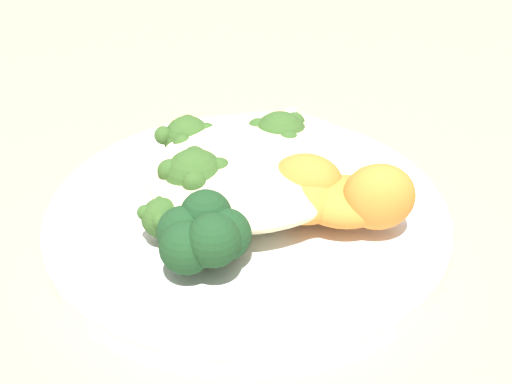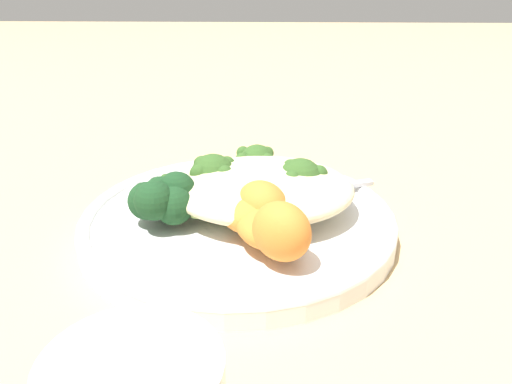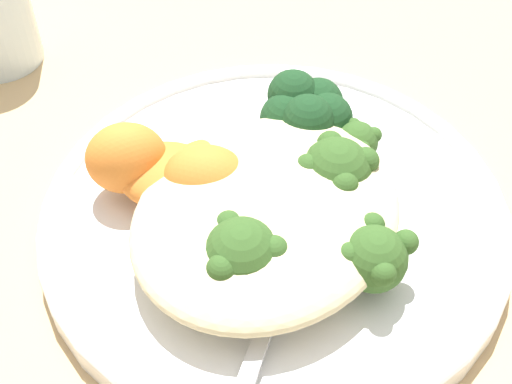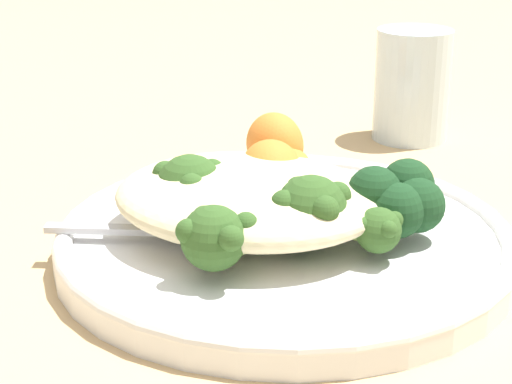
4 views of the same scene
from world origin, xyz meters
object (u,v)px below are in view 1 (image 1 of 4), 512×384
(plate, at_px, (249,215))
(kale_tuft, at_px, (203,234))
(broccoli_stalk_0, at_px, (277,149))
(broccoli_stalk_2, at_px, (199,152))
(sweet_potato_chunk_0, at_px, (379,197))
(broccoli_stalk_1, at_px, (241,169))
(sweet_potato_chunk_3, at_px, (339,200))
(broccoli_stalk_3, at_px, (210,187))
(sweet_potato_chunk_1, at_px, (306,183))
(quinoa_mound, at_px, (258,166))
(broccoli_stalk_4, at_px, (200,181))
(spoon, at_px, (260,148))
(broccoli_stalk_5, at_px, (188,215))
(sweet_potato_chunk_2, at_px, (306,191))

(plate, bearing_deg, kale_tuft, 16.89)
(broccoli_stalk_0, bearing_deg, broccoli_stalk_2, 103.29)
(sweet_potato_chunk_0, bearing_deg, plate, -66.28)
(broccoli_stalk_1, bearing_deg, sweet_potato_chunk_0, -134.45)
(kale_tuft, bearing_deg, sweet_potato_chunk_3, 157.92)
(broccoli_stalk_1, height_order, broccoli_stalk_3, broccoli_stalk_3)
(broccoli_stalk_0, height_order, sweet_potato_chunk_3, broccoli_stalk_0)
(sweet_potato_chunk_1, xyz_separation_m, kale_tuft, (0.09, -0.01, -0.00))
(sweet_potato_chunk_0, relative_size, sweet_potato_chunk_1, 0.95)
(broccoli_stalk_3, bearing_deg, quinoa_mound, -122.79)
(broccoli_stalk_1, bearing_deg, broccoli_stalk_3, 125.08)
(broccoli_stalk_4, relative_size, sweet_potato_chunk_1, 1.60)
(spoon, bearing_deg, broccoli_stalk_5, 177.63)
(broccoli_stalk_2, bearing_deg, sweet_potato_chunk_2, -160.24)
(sweet_potato_chunk_3, bearing_deg, broccoli_stalk_4, -57.03)
(broccoli_stalk_0, bearing_deg, kale_tuft, 170.42)
(broccoli_stalk_1, xyz_separation_m, spoon, (-0.04, -0.02, -0.01))
(broccoli_stalk_0, relative_size, sweet_potato_chunk_3, 1.92)
(plate, relative_size, sweet_potato_chunk_1, 5.59)
(broccoli_stalk_4, height_order, sweet_potato_chunk_1, broccoli_stalk_4)
(sweet_potato_chunk_2, bearing_deg, broccoli_stalk_3, -58.46)
(broccoli_stalk_2, relative_size, sweet_potato_chunk_0, 2.37)
(sweet_potato_chunk_0, distance_m, kale_tuft, 0.12)
(plate, relative_size, kale_tuft, 4.76)
(spoon, bearing_deg, kale_tuft, -172.22)
(plate, distance_m, broccoli_stalk_2, 0.06)
(broccoli_stalk_4, height_order, broccoli_stalk_5, broccoli_stalk_4)
(broccoli_stalk_5, height_order, sweet_potato_chunk_1, sweet_potato_chunk_1)
(broccoli_stalk_1, height_order, sweet_potato_chunk_1, sweet_potato_chunk_1)
(plate, height_order, sweet_potato_chunk_3, sweet_potato_chunk_3)
(plate, height_order, quinoa_mound, quinoa_mound)
(quinoa_mound, distance_m, sweet_potato_chunk_2, 0.05)
(broccoli_stalk_0, distance_m, sweet_potato_chunk_2, 0.06)
(broccoli_stalk_0, height_order, broccoli_stalk_4, same)
(sweet_potato_chunk_0, bearing_deg, broccoli_stalk_3, -63.05)
(sweet_potato_chunk_0, bearing_deg, broccoli_stalk_0, -95.69)
(broccoli_stalk_0, distance_m, sweet_potato_chunk_0, 0.10)
(broccoli_stalk_2, bearing_deg, sweet_potato_chunk_1, -159.03)
(sweet_potato_chunk_3, xyz_separation_m, spoon, (-0.03, -0.10, -0.01))
(broccoli_stalk_1, relative_size, sweet_potato_chunk_1, 1.60)
(broccoli_stalk_0, height_order, sweet_potato_chunk_1, broccoli_stalk_0)
(plate, relative_size, broccoli_stalk_2, 2.48)
(broccoli_stalk_3, bearing_deg, broccoli_stalk_4, 72.31)
(sweet_potato_chunk_2, bearing_deg, broccoli_stalk_5, -33.53)
(broccoli_stalk_1, distance_m, kale_tuft, 0.09)
(broccoli_stalk_0, xyz_separation_m, sweet_potato_chunk_1, (0.03, 0.05, 0.00))
(broccoli_stalk_4, bearing_deg, broccoli_stalk_5, 92.61)
(broccoli_stalk_5, bearing_deg, sweet_potato_chunk_2, 175.91)
(broccoli_stalk_3, relative_size, sweet_potato_chunk_1, 1.61)
(broccoli_stalk_2, distance_m, sweet_potato_chunk_1, 0.09)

